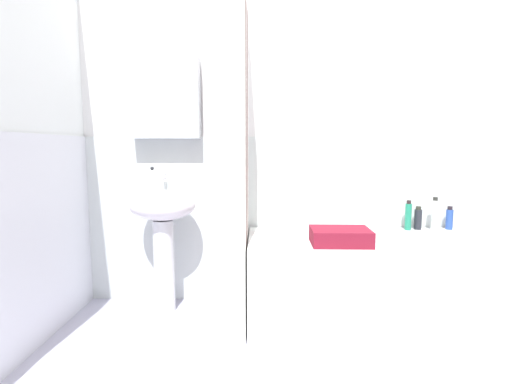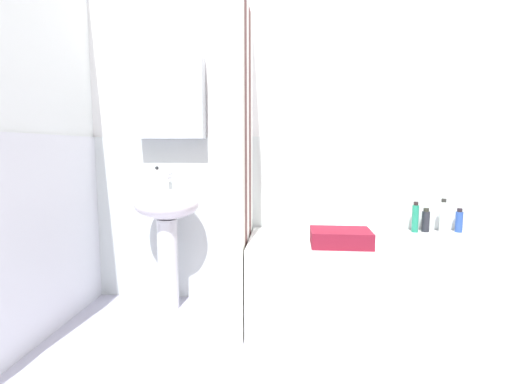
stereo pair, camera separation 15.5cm
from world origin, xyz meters
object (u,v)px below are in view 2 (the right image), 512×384
(sink, at_px, (167,222))
(shampoo_bottle, at_px, (459,221))
(bathtub, at_px, (368,282))
(towel_folded, at_px, (341,238))
(body_wash_bottle, at_px, (415,218))
(lotion_bottle, at_px, (426,221))
(soap_dispenser, at_px, (157,179))
(conditioner_bottle, at_px, (443,217))

(sink, distance_m, shampoo_bottle, 2.00)
(bathtub, height_order, towel_folded, towel_folded)
(body_wash_bottle, height_order, towel_folded, body_wash_bottle)
(towel_folded, bearing_deg, lotion_bottle, 34.07)
(sink, xyz_separation_m, towel_folded, (1.14, -0.30, -0.02))
(sink, distance_m, towel_folded, 1.17)
(bathtub, xyz_separation_m, lotion_bottle, (0.43, 0.27, 0.35))
(soap_dispenser, bearing_deg, body_wash_bottle, 2.26)
(lotion_bottle, bearing_deg, conditioner_bottle, -16.34)
(sink, height_order, towel_folded, sink)
(shampoo_bottle, relative_size, conditioner_bottle, 0.70)
(sink, relative_size, towel_folded, 2.40)
(sink, bearing_deg, conditioner_bottle, 3.05)
(conditioner_bottle, bearing_deg, bathtub, -155.87)
(sink, relative_size, body_wash_bottle, 3.99)
(sink, distance_m, soap_dispenser, 0.31)
(soap_dispenser, xyz_separation_m, towel_folded, (1.21, -0.34, -0.31))
(lotion_bottle, xyz_separation_m, body_wash_bottle, (-0.08, -0.02, 0.02))
(body_wash_bottle, distance_m, towel_folded, 0.69)
(shampoo_bottle, relative_size, lotion_bottle, 1.00)
(body_wash_bottle, bearing_deg, sink, -176.27)
(bathtub, bearing_deg, lotion_bottle, 31.86)
(bathtub, distance_m, lotion_bottle, 0.62)
(soap_dispenser, xyz_separation_m, lotion_bottle, (1.84, 0.09, -0.28))
(soap_dispenser, bearing_deg, conditioner_bottle, 1.74)
(bathtub, height_order, shampoo_bottle, shampoo_bottle)
(bathtub, distance_m, conditioner_bottle, 0.70)
(conditioner_bottle, bearing_deg, soap_dispenser, -178.26)
(conditioner_bottle, relative_size, lotion_bottle, 1.43)
(bathtub, relative_size, conditioner_bottle, 6.47)
(soap_dispenser, relative_size, body_wash_bottle, 0.77)
(towel_folded, bearing_deg, body_wash_bottle, 36.31)
(lotion_bottle, bearing_deg, towel_folded, -145.93)
(sink, xyz_separation_m, conditioner_bottle, (1.87, 0.10, 0.05))
(body_wash_bottle, bearing_deg, shampoo_bottle, 4.09)
(body_wash_bottle, bearing_deg, soap_dispenser, -177.74)
(towel_folded, bearing_deg, bathtub, 38.44)
(soap_dispenser, bearing_deg, lotion_bottle, 2.75)
(shampoo_bottle, distance_m, body_wash_bottle, 0.30)
(lotion_bottle, bearing_deg, shampoo_bottle, 0.60)
(lotion_bottle, distance_m, body_wash_bottle, 0.08)
(soap_dispenser, height_order, bathtub, soap_dispenser)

